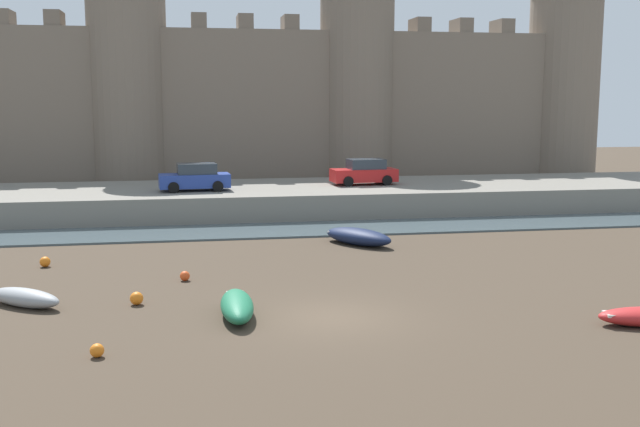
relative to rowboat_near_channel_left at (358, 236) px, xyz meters
name	(u,v)px	position (x,y,z in m)	size (l,w,h in m)	color
ground_plane	(332,317)	(-3.53, -11.72, -0.41)	(160.00, 160.00, 0.00)	#423528
water_channel	(274,230)	(-3.53, 4.44, -0.36)	(80.00, 4.50, 0.10)	#47565B
quay_road	(261,199)	(-3.53, 11.69, 0.36)	(62.96, 10.00, 1.55)	slate
castle	(246,93)	(-3.53, 22.31, 6.96)	(57.24, 6.28, 19.59)	#7A6B5B
rowboat_near_channel_left	(358,236)	(0.00, 0.00, 0.00)	(3.44, 3.96, 0.79)	#141E3D
rowboat_near_channel_right	(237,305)	(-6.51, -11.13, -0.03)	(1.09, 3.44, 0.72)	#1E6B47
rowboat_midflat_right	(25,297)	(-13.41, -8.67, -0.09)	(2.94, 2.50, 0.61)	gray
mooring_buoy_near_channel	(137,298)	(-9.75, -9.12, -0.19)	(0.45, 0.45, 0.45)	orange
mooring_buoy_off_centre	(45,262)	(-13.86, -2.48, -0.19)	(0.43, 0.43, 0.43)	orange
mooring_buoy_near_shore	(185,276)	(-8.15, -5.94, -0.22)	(0.38, 0.38, 0.38)	#E04C1E
mooring_buoy_mid_mud	(97,351)	(-10.45, -14.29, -0.22)	(0.38, 0.38, 0.38)	orange
car_quay_east	(195,178)	(-7.53, 10.27, 1.92)	(4.22, 2.12, 1.62)	#263F99
car_quay_centre_east	(364,172)	(3.09, 11.77, 1.92)	(4.22, 2.12, 1.62)	red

